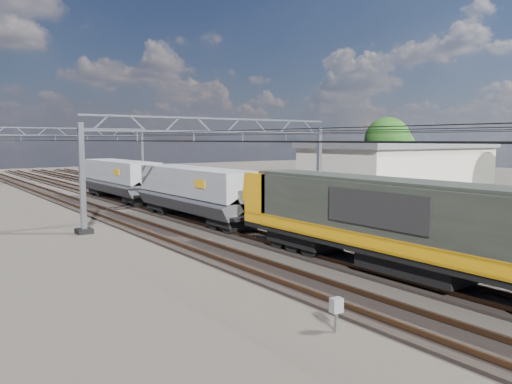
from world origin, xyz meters
TOP-DOWN VIEW (x-y plane):
  - ground at (0.00, 0.00)m, footprint 160.00×160.00m
  - track_outer_west at (-6.00, 0.00)m, footprint 2.60×140.00m
  - track_loco at (-2.00, 0.00)m, footprint 2.60×140.00m
  - track_inner_east at (2.00, 0.00)m, footprint 2.60×140.00m
  - track_outer_east at (6.00, 0.00)m, footprint 2.60×140.00m
  - catenary_gantry_mid at (0.00, 4.00)m, footprint 19.90×0.90m
  - catenary_gantry_far at (0.00, 40.00)m, footprint 19.90×0.90m
  - overhead_wires at (0.00, 8.00)m, footprint 12.03×140.00m
  - locomotive at (-2.00, -13.99)m, footprint 2.76×21.10m
  - hopper_wagon_lead at (-2.00, 3.71)m, footprint 3.38×13.00m
  - hopper_wagon_mid at (-2.00, 17.91)m, footprint 3.38×13.00m
  - trackside_cabinet at (-8.23, -15.85)m, footprint 0.37×0.29m
  - industrial_shed at (22.00, 6.00)m, footprint 18.60×10.60m
  - tree_far at (30.32, 13.79)m, footprint 5.95×5.55m

SIDE VIEW (x-z plane):
  - ground at x=0.00m, z-range 0.00..0.00m
  - track_outer_west at x=-6.00m, z-range -0.08..0.22m
  - track_loco at x=-2.00m, z-range -0.08..0.22m
  - track_inner_east at x=2.00m, z-range -0.08..0.22m
  - track_outer_east at x=6.00m, z-range -0.08..0.22m
  - trackside_cabinet at x=-8.23m, z-range 0.25..1.28m
  - hopper_wagon_lead at x=-2.00m, z-range 0.60..3.86m
  - hopper_wagon_mid at x=-2.00m, z-range 0.60..3.86m
  - locomotive at x=-2.00m, z-range 0.52..4.14m
  - industrial_shed at x=22.00m, z-range 0.03..5.43m
  - catenary_gantry_mid at x=0.00m, z-range 0.35..7.46m
  - catenary_gantry_far at x=0.00m, z-range 0.35..7.46m
  - tree_far at x=30.32m, z-range 1.15..9.47m
  - overhead_wires at x=0.00m, z-range 5.48..6.02m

